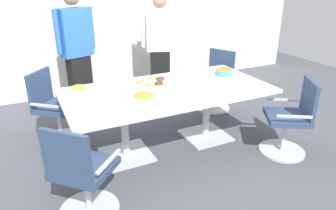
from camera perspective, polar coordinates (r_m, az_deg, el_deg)
name	(u,v)px	position (r m, az deg, el deg)	size (l,w,h in m)	color
ground_plane	(168,145)	(3.98, 0.00, -7.39)	(10.00, 10.00, 0.01)	#4C4F56
back_wall	(107,11)	(5.73, -10.97, 16.46)	(8.00, 0.10, 2.80)	white
conference_table	(168,99)	(3.70, 0.00, 1.07)	(2.40, 1.20, 0.75)	silver
office_chair_0	(82,177)	(2.82, -15.44, -12.49)	(0.76, 0.76, 0.91)	silver
office_chair_1	(291,122)	(3.92, 21.48, -2.82)	(0.74, 0.74, 0.91)	silver
office_chair_2	(216,83)	(4.98, 8.66, 3.93)	(0.72, 0.72, 0.91)	silver
office_chair_3	(54,111)	(4.19, -20.00, -0.95)	(0.76, 0.76, 0.91)	silver
person_standing_0	(77,50)	(4.88, -16.24, 9.60)	(0.61, 0.34, 1.82)	black
person_standing_1	(160,46)	(5.28, -1.49, 10.68)	(0.60, 0.36, 1.70)	black
snack_bowl_chips_yellow	(79,90)	(3.65, -15.95, 2.73)	(0.20, 0.20, 0.10)	white
snack_bowl_chips_orange	(144,98)	(3.29, -4.44, 1.36)	(0.25, 0.25, 0.10)	white
snack_bowl_pretzels	(224,71)	(4.24, 10.16, 6.05)	(0.23, 0.23, 0.10)	#4C9EC6
donut_platter	(151,81)	(3.88, -3.10, 4.34)	(0.38, 0.37, 0.04)	white
plate_stack	(121,89)	(3.63, -8.49, 2.85)	(0.19, 0.19, 0.04)	white
napkin_pile	(103,102)	(3.25, -11.69, 0.54)	(0.20, 0.20, 0.08)	white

